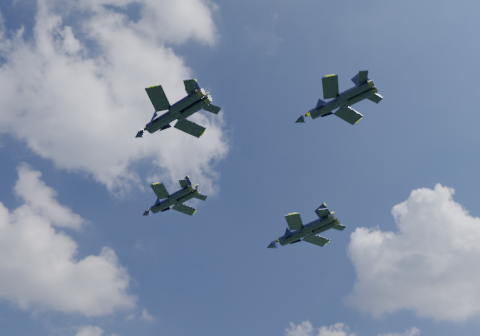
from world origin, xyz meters
name	(u,v)px	position (x,y,z in m)	size (l,w,h in m)	color
jet_lead	(164,204)	(-3.88, 14.26, 61.46)	(10.99, 14.69, 3.58)	black
jet_left	(163,121)	(-10.73, -8.81, 59.07)	(11.52, 15.37, 3.75)	black
jet_right	(294,236)	(22.79, 10.48, 59.09)	(12.88, 17.45, 4.21)	black
jet_slot	(326,108)	(12.67, -19.27, 61.97)	(10.95, 14.12, 3.49)	black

